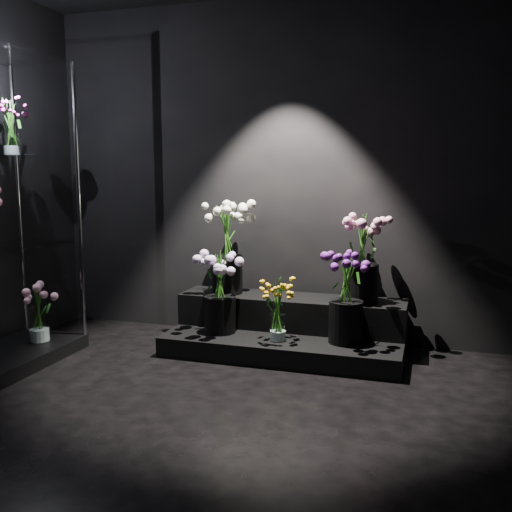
% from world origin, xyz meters
% --- Properties ---
extents(floor, '(4.00, 4.00, 0.00)m').
position_xyz_m(floor, '(0.00, 0.00, 0.00)').
color(floor, black).
rests_on(floor, ground).
extents(wall_back, '(4.00, 0.00, 4.00)m').
position_xyz_m(wall_back, '(0.00, 2.00, 1.40)').
color(wall_back, black).
rests_on(wall_back, floor).
extents(display_riser, '(1.82, 0.81, 0.40)m').
position_xyz_m(display_riser, '(0.19, 1.64, 0.17)').
color(display_riser, black).
rests_on(display_riser, floor).
extents(display_case, '(0.61, 1.01, 2.22)m').
position_xyz_m(display_case, '(-1.68, 0.73, 1.11)').
color(display_case, black).
rests_on(display_case, floor).
extents(bouquet_orange_bells, '(0.29, 0.29, 0.47)m').
position_xyz_m(bouquet_orange_bells, '(0.18, 1.36, 0.39)').
color(bouquet_orange_bells, white).
rests_on(bouquet_orange_bells, display_riser).
extents(bouquet_lilac, '(0.48, 0.48, 0.63)m').
position_xyz_m(bouquet_lilac, '(-0.31, 1.44, 0.52)').
color(bouquet_lilac, black).
rests_on(bouquet_lilac, display_riser).
extents(bouquet_purple, '(0.41, 0.41, 0.67)m').
position_xyz_m(bouquet_purple, '(0.67, 1.46, 0.53)').
color(bouquet_purple, black).
rests_on(bouquet_purple, display_riser).
extents(bouquet_cream_roses, '(0.40, 0.40, 0.75)m').
position_xyz_m(bouquet_cream_roses, '(-0.35, 1.73, 0.84)').
color(bouquet_cream_roses, black).
rests_on(bouquet_cream_roses, display_riser).
extents(bouquet_pink_roses, '(0.36, 0.36, 0.68)m').
position_xyz_m(bouquet_pink_roses, '(0.75, 1.73, 0.78)').
color(bouquet_pink_roses, black).
rests_on(bouquet_pink_roses, display_riser).
extents(bouquet_case_magenta, '(0.24, 0.24, 0.40)m').
position_xyz_m(bouquet_case_magenta, '(-1.71, 0.88, 1.72)').
color(bouquet_case_magenta, white).
rests_on(bouquet_case_magenta, display_case).
extents(bouquet_case_base_pink, '(0.40, 0.40, 0.45)m').
position_xyz_m(bouquet_case_base_pink, '(-1.62, 0.95, 0.34)').
color(bouquet_case_base_pink, white).
rests_on(bouquet_case_base_pink, display_case).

